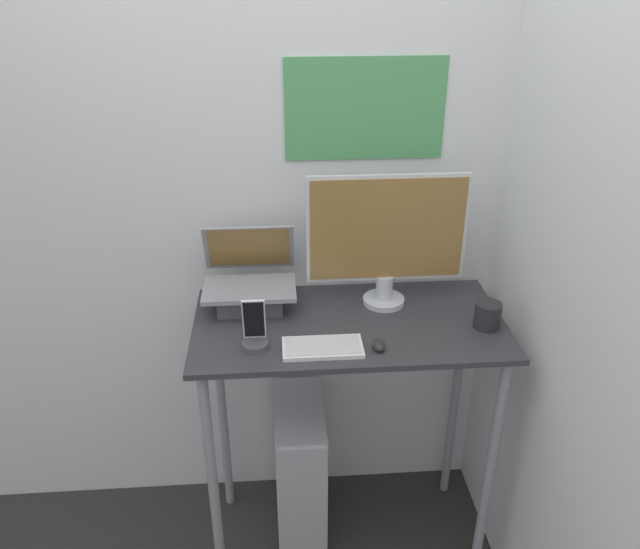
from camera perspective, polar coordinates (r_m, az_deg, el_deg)
name	(u,v)px	position (r m, az deg, el deg)	size (l,w,h in m)	color
wall_back	(340,205)	(2.28, 1.80, 6.33)	(6.00, 0.06, 2.60)	silver
wall_side_right	(574,277)	(1.90, 22.24, -0.21)	(0.05, 6.00, 2.60)	silver
desk	(348,362)	(2.18, 2.59, -8.00)	(1.04, 0.53, 1.02)	#333338
laptop	(250,287)	(2.16, -6.44, -1.10)	(0.31, 0.26, 0.27)	#4C4C51
monitor	(387,239)	(2.10, 6.11, 3.24)	(0.54, 0.15, 0.47)	silver
keyboard	(323,347)	(1.94, 0.24, -6.67)	(0.25, 0.12, 0.02)	white
mouse	(379,345)	(1.95, 5.39, -6.43)	(0.04, 0.06, 0.03)	#262626
cell_phone	(255,334)	(1.95, -6.00, -5.41)	(0.08, 0.08, 0.17)	#4C4C51
computer_tower	(300,469)	(2.59, -1.81, -17.36)	(0.19, 0.40, 0.60)	silver
mug	(487,315)	(2.11, 15.07, -3.61)	(0.09, 0.09, 0.09)	#262628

